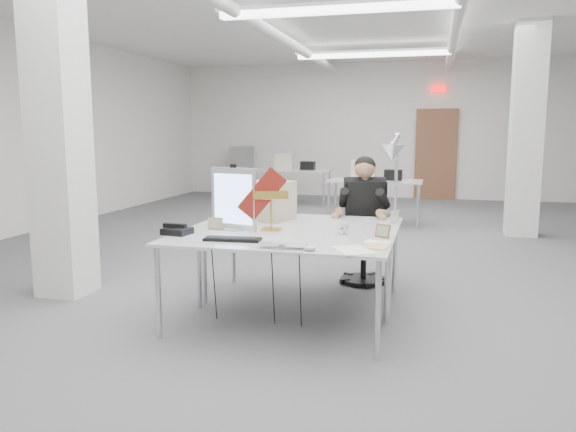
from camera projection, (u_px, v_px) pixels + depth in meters
name	position (u px, v px, depth m)	size (l,w,h in m)	color
room_shell	(338.00, 123.00, 6.79)	(10.04, 14.04, 3.24)	#555558
desk_main	(277.00, 241.00, 4.42)	(1.80, 0.90, 0.03)	silver
desk_second	(303.00, 223.00, 5.28)	(1.80, 0.90, 0.03)	silver
bg_desk_a	(375.00, 181.00, 9.63)	(1.60, 0.80, 0.03)	silver
bg_desk_b	(293.00, 170.00, 12.24)	(1.60, 0.80, 0.03)	silver
filing_cabinet	(242.00, 171.00, 14.07)	(0.45, 0.55, 1.20)	gray
office_chair	(364.00, 235.00, 5.89)	(0.51, 0.51, 1.03)	black
seated_person	(364.00, 199.00, 5.78)	(0.53, 0.66, 1.00)	black
monitor	(234.00, 199.00, 4.81)	(0.43, 0.04, 0.53)	silver
pennant	(262.00, 194.00, 4.70)	(0.44, 0.01, 0.18)	maroon
keyboard	(233.00, 239.00, 4.36)	(0.44, 0.15, 0.02)	black
laptop	(281.00, 247.00, 4.04)	(0.34, 0.22, 0.03)	#B4B5B9
mouse	(310.00, 248.00, 3.98)	(0.09, 0.06, 0.04)	#A9A8AD
bankers_lamp	(271.00, 212.00, 4.78)	(0.29, 0.12, 0.33)	gold
desk_phone	(177.00, 231.00, 4.62)	(0.21, 0.19, 0.05)	black
picture_frame_left	(215.00, 223.00, 4.84)	(0.13, 0.01, 0.10)	tan
picture_frame_right	(383.00, 231.00, 4.47)	(0.14, 0.01, 0.11)	olive
desk_clock	(342.00, 228.00, 4.62)	(0.10, 0.10, 0.03)	#BCBCC1
paper_stack_a	(353.00, 250.00, 4.00)	(0.22, 0.32, 0.01)	white
paper_stack_b	(377.00, 246.00, 4.13)	(0.17, 0.23, 0.01)	#D1BC7D
paper_stack_c	(377.00, 242.00, 4.28)	(0.19, 0.13, 0.01)	white
beige_monitor	(269.00, 200.00, 5.36)	(0.39, 0.37, 0.37)	#B9AA99
architect_lamp	(394.00, 171.00, 4.85)	(0.27, 0.78, 1.01)	#BDBCC1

